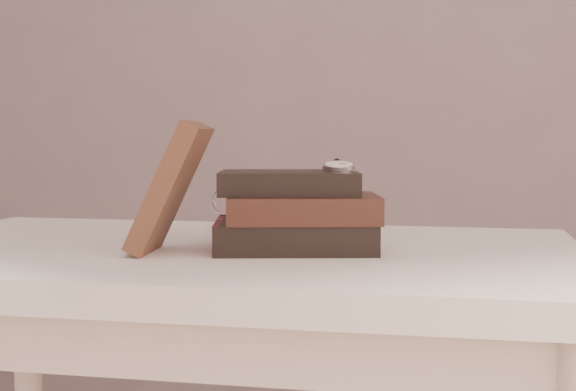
# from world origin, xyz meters

# --- Properties ---
(table) EXTENTS (1.00, 0.60, 0.75)m
(table) POSITION_xyz_m (0.00, 0.35, 0.66)
(table) COLOR silver
(table) RESTS_ON ground
(book_stack) EXTENTS (0.25, 0.19, 0.11)m
(book_stack) POSITION_xyz_m (0.11, 0.33, 0.80)
(book_stack) COLOR black
(book_stack) RESTS_ON table
(journal) EXTENTS (0.11, 0.12, 0.18)m
(journal) POSITION_xyz_m (-0.05, 0.28, 0.84)
(journal) COLOR #3E2317
(journal) RESTS_ON table
(pocket_watch) EXTENTS (0.05, 0.15, 0.02)m
(pocket_watch) POSITION_xyz_m (0.16, 0.34, 0.87)
(pocket_watch) COLOR silver
(pocket_watch) RESTS_ON book_stack
(eyeglasses) EXTENTS (0.11, 0.12, 0.04)m
(eyeglasses) POSITION_xyz_m (0.02, 0.39, 0.81)
(eyeglasses) COLOR silver
(eyeglasses) RESTS_ON book_stack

